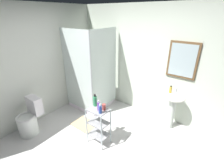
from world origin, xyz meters
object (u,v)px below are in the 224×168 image
Objects in this scene: bath_mat at (86,125)px; pedestal_sink at (172,104)px; toilet at (30,120)px; storage_cart at (98,123)px; body_wash_bottle_green at (95,101)px; rinse_cup at (104,107)px; shower_stall at (92,90)px; conditioner_bottle_purple at (99,106)px; shampoo_bottle_blue at (100,109)px; hand_soap_bottle at (171,90)px.

pedestal_sink is at bearing 34.68° from bath_mat.
storage_cart is at bearing 25.66° from toilet.
toilet is 3.33× the size of body_wash_bottle_green.
storage_cart is 0.37m from rinse_cup.
pedestal_sink is 1.92m from bath_mat.
shower_stall is 8.75× the size of body_wash_bottle_green.
rinse_cup reaches higher than bath_mat.
bath_mat is at bearing 168.00° from rinse_cup.
conditioner_bottle_purple is (1.03, -0.90, 0.36)m from shower_stall.
conditioner_bottle_purple is at bearing -41.02° from shower_stall.
body_wash_bottle_green is (0.88, -0.83, 0.38)m from shower_stall.
rinse_cup is at bearing -37.36° from shower_stall.
storage_cart is 3.24× the size of body_wash_bottle_green.
storage_cart is at bearing 179.56° from conditioner_bottle_purple.
body_wash_bottle_green is at bearing 155.41° from conditioner_bottle_purple.
toilet is 4.04× the size of conditioner_bottle_purple.
body_wash_bottle_green is 1.21× the size of conditioner_bottle_purple.
shampoo_bottle_blue is (0.23, -0.12, -0.02)m from body_wash_bottle_green.
rinse_cup is at bearing 96.75° from shampoo_bottle_blue.
body_wash_bottle_green is at bearing 151.30° from storage_cart.
body_wash_bottle_green reaches higher than rinse_cup.
pedestal_sink is 7.45× the size of rinse_cup.
pedestal_sink is at bearing -15.00° from hand_soap_bottle.
storage_cart is (-0.93, -1.24, -0.14)m from pedestal_sink.
conditioner_bottle_purple is at bearing -0.44° from storage_cart.
bath_mat is (-0.45, 0.13, -0.83)m from body_wash_bottle_green.
body_wash_bottle_green is 0.26m from shampoo_bottle_blue.
rinse_cup is (1.40, 0.69, 0.48)m from toilet.
storage_cart is at bearing -28.70° from body_wash_bottle_green.
pedestal_sink is 1.56m from storage_cart.
hand_soap_bottle is at bearing 36.95° from bath_mat.
hand_soap_bottle is at bearing 56.23° from storage_cart.
toilet is 1.03× the size of storage_cart.
hand_soap_bottle is 1.51m from conditioner_bottle_purple.
bath_mat is at bearing 159.36° from shampoo_bottle_blue.
conditioner_bottle_purple is (0.02, -0.00, 0.39)m from storage_cart.
hand_soap_bottle is at bearing 165.00° from pedestal_sink.
shower_stall reaches higher than body_wash_bottle_green.
shower_stall reaches higher than storage_cart.
hand_soap_bottle is 1.43× the size of rinse_cup.
rinse_cup is at bearing 41.59° from conditioner_bottle_purple.
hand_soap_bottle is at bearing 11.23° from shower_stall.
storage_cart is 0.39m from conditioner_bottle_purple.
bath_mat is (0.44, -0.70, -0.45)m from shower_stall.
bath_mat is at bearing -57.99° from shower_stall.
body_wash_bottle_green is 1.28× the size of shampoo_bottle_blue.
shampoo_bottle_blue reaches higher than pedestal_sink.
pedestal_sink is 5.23× the size of hand_soap_bottle.
conditioner_bottle_purple is 0.09m from rinse_cup.
storage_cart is 6.81× the size of rinse_cup.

